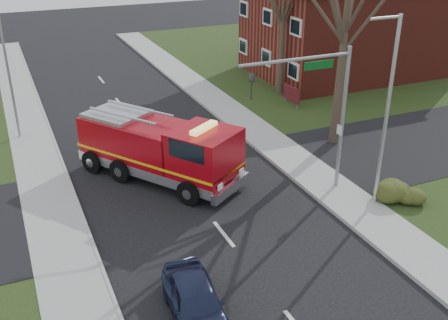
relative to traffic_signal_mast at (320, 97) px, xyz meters
name	(u,v)px	position (x,y,z in m)	size (l,w,h in m)	color
ground	(224,234)	(-5.21, -1.50, -4.71)	(120.00, 120.00, 0.00)	black
sidewalk_right	(349,202)	(0.99, -1.50, -4.63)	(2.40, 80.00, 0.15)	gray
sidewalk_left	(69,271)	(-11.41, -1.50, -4.63)	(2.40, 80.00, 0.15)	gray
brick_building	(351,27)	(13.79, 16.50, -1.05)	(15.40, 10.40, 7.25)	maroon
health_center_sign	(292,94)	(5.29, 11.00, -3.83)	(0.12, 2.00, 1.40)	#54131A
hedge_corner	(415,190)	(3.79, -2.50, -4.13)	(2.80, 2.00, 0.90)	#2E3613
bare_tree_near	(347,10)	(4.29, 4.50, 2.71)	(6.00, 6.00, 12.00)	#34291F
bare_tree_far	(284,2)	(5.79, 13.50, 1.78)	(5.25, 5.25, 10.50)	#34291F
traffic_signal_mast	(320,97)	(0.00, 0.00, 0.00)	(5.29, 0.18, 6.80)	gray
streetlight_pole	(386,109)	(1.93, -2.00, -0.16)	(1.48, 0.16, 8.40)	#B7BABF
utility_pole_far	(10,80)	(-12.01, 12.50, -1.21)	(0.14, 0.14, 7.00)	gray
fire_engine	(161,150)	(-5.97, 4.37, -3.21)	(6.86, 8.39, 3.31)	#980710
parked_car_maroon	(196,302)	(-8.02, -5.67, -4.01)	(1.64, 4.08, 1.39)	#1C223F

